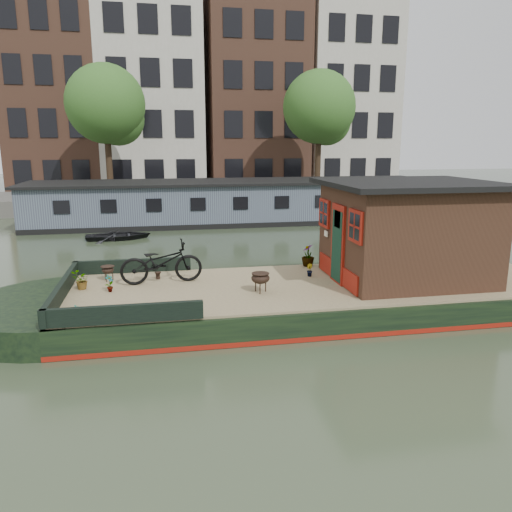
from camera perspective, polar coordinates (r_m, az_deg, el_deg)
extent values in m
plane|color=#25301F|center=(12.40, 7.24, -5.97)|extent=(120.00, 120.00, 0.00)
cube|color=black|center=(12.30, 7.28, -4.64)|extent=(12.00, 4.00, 0.60)
cylinder|color=black|center=(11.94, -21.42, -6.00)|extent=(4.00, 4.00, 0.60)
cube|color=maroon|center=(12.38, 7.25, -5.70)|extent=(12.02, 4.02, 0.10)
cube|color=#968A5C|center=(12.21, 7.32, -3.19)|extent=(11.80, 3.80, 0.05)
cube|color=black|center=(11.77, -21.25, -3.57)|extent=(0.12, 4.00, 0.35)
cube|color=black|center=(13.45, -13.89, -1.09)|extent=(3.00, 0.12, 0.35)
cube|color=black|center=(9.77, -14.93, -6.41)|extent=(3.00, 0.12, 0.35)
cube|color=black|center=(12.80, 16.88, 2.50)|extent=(3.50, 3.00, 2.30)
cube|color=black|center=(12.65, 17.24, 7.90)|extent=(4.00, 3.50, 0.12)
cube|color=maroon|center=(12.12, 9.34, 1.37)|extent=(0.06, 0.80, 1.90)
cube|color=black|center=(12.12, 9.24, 1.13)|extent=(0.04, 0.64, 1.70)
cube|color=maroon|center=(11.05, 11.32, 3.35)|extent=(0.06, 0.72, 0.72)
cube|color=maroon|center=(13.00, 7.84, 4.87)|extent=(0.06, 0.72, 0.72)
imported|color=black|center=(12.20, -10.76, -0.71)|extent=(2.00, 0.84, 1.03)
imported|color=#9C3C2C|center=(11.82, -16.39, -3.01)|extent=(0.24, 0.26, 0.41)
imported|color=brown|center=(12.75, 6.12, -1.61)|extent=(0.17, 0.20, 0.32)
imported|color=#A64630|center=(12.21, -19.36, -2.64)|extent=(0.52, 0.51, 0.43)
imported|color=brown|center=(13.76, 5.96, 0.10)|extent=(0.40, 0.40, 0.61)
imported|color=#A2482F|center=(10.29, -19.84, -6.02)|extent=(0.17, 0.16, 0.26)
cylinder|color=black|center=(12.69, -11.15, -2.19)|extent=(0.15, 0.15, 0.18)
cylinder|color=black|center=(10.00, -15.10, -6.32)|extent=(0.21, 0.21, 0.24)
imported|color=black|center=(21.84, -15.47, 2.61)|extent=(2.83, 2.13, 0.55)
cube|color=#51606C|center=(25.58, -2.49, 6.13)|extent=(20.00, 4.00, 2.00)
cube|color=black|center=(25.48, -2.51, 8.47)|extent=(20.40, 4.40, 0.12)
cube|color=black|center=(25.70, -2.47, 4.18)|extent=(20.00, 4.05, 0.24)
cube|color=#47443F|center=(32.05, -4.21, 6.47)|extent=(60.00, 6.00, 0.90)
cube|color=brown|center=(39.38, -21.79, 17.08)|extent=(6.00, 8.00, 15.00)
cube|color=#B7B2A3|center=(38.87, -11.91, 18.87)|extent=(7.00, 8.00, 16.50)
cube|color=brown|center=(39.49, -0.35, 18.30)|extent=(7.00, 8.00, 15.50)
cube|color=#B7B2A3|center=(41.37, 9.73, 18.22)|extent=(6.50, 8.00, 16.00)
cylinder|color=#332316|center=(30.28, -16.45, 10.27)|extent=(0.36, 0.36, 4.00)
sphere|color=#2B561C|center=(30.34, -16.84, 16.31)|extent=(4.40, 4.40, 4.40)
sphere|color=#2B561C|center=(30.54, -15.53, 14.85)|extent=(3.00, 3.00, 3.00)
cylinder|color=#332316|center=(31.69, 7.08, 10.78)|extent=(0.36, 0.36, 4.00)
sphere|color=#2B561C|center=(31.74, 7.25, 16.56)|extent=(4.40, 4.40, 4.40)
sphere|color=#2B561C|center=(32.17, 8.09, 15.05)|extent=(3.00, 3.00, 3.00)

